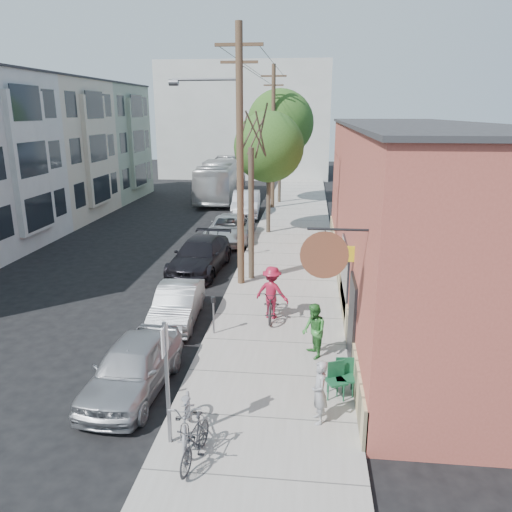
# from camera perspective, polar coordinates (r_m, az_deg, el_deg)

# --- Properties ---
(ground) EXTENTS (120.00, 120.00, 0.00)m
(ground) POSITION_cam_1_polar(r_m,az_deg,el_deg) (16.55, -12.86, -9.28)
(ground) COLOR black
(sidewalk) EXTENTS (4.50, 58.00, 0.15)m
(sidewalk) POSITION_cam_1_polar(r_m,az_deg,el_deg) (26.03, 3.92, 0.72)
(sidewalk) COLOR gray
(sidewalk) RESTS_ON ground
(cafe_building) EXTENTS (6.60, 20.20, 6.61)m
(cafe_building) POSITION_cam_1_polar(r_m,az_deg,el_deg) (19.79, 17.23, 4.68)
(cafe_building) COLOR #9D463A
(cafe_building) RESTS_ON ground
(apartment_row) EXTENTS (6.30, 32.00, 9.00)m
(apartment_row) POSITION_cam_1_polar(r_m,az_deg,el_deg) (32.93, -25.41, 10.32)
(apartment_row) COLOR gray
(apartment_row) RESTS_ON ground
(end_cap_building) EXTENTS (18.00, 8.00, 12.00)m
(end_cap_building) POSITION_cam_1_polar(r_m,az_deg,el_deg) (56.54, -1.14, 15.19)
(end_cap_building) COLOR #B7B8B3
(end_cap_building) RESTS_ON ground
(sign_post) EXTENTS (0.07, 0.45, 2.80)m
(sign_post) POSITION_cam_1_polar(r_m,az_deg,el_deg) (10.74, -10.18, -12.90)
(sign_post) COLOR slate
(sign_post) RESTS_ON sidewalk
(parking_meter_near) EXTENTS (0.14, 0.14, 1.24)m
(parking_meter_near) POSITION_cam_1_polar(r_m,az_deg,el_deg) (15.95, -4.90, -6.06)
(parking_meter_near) COLOR slate
(parking_meter_near) RESTS_ON sidewalk
(parking_meter_far) EXTENTS (0.14, 0.14, 1.24)m
(parking_meter_far) POSITION_cam_1_polar(r_m,az_deg,el_deg) (24.63, -0.83, 2.05)
(parking_meter_far) COLOR slate
(parking_meter_far) RESTS_ON sidewalk
(utility_pole_near) EXTENTS (3.57, 0.28, 10.00)m
(utility_pole_near) POSITION_cam_1_polar(r_m,az_deg,el_deg) (19.69, -2.02, 11.54)
(utility_pole_near) COLOR #503A28
(utility_pole_near) RESTS_ON sidewalk
(utility_pole_far) EXTENTS (1.80, 0.28, 10.00)m
(utility_pole_far) POSITION_cam_1_polar(r_m,az_deg,el_deg) (36.61, 1.97, 13.60)
(utility_pole_far) COLOR #503A28
(utility_pole_far) RESTS_ON sidewalk
(tree_bare) EXTENTS (0.24, 0.24, 5.48)m
(tree_bare) POSITION_cam_1_polar(r_m,az_deg,el_deg) (20.65, -0.55, 4.70)
(tree_bare) COLOR #44392C
(tree_bare) RESTS_ON sidewalk
(tree_leafy_mid) EXTENTS (3.97, 3.97, 6.91)m
(tree_leafy_mid) POSITION_cam_1_polar(r_m,az_deg,el_deg) (28.76, 1.47, 12.33)
(tree_leafy_mid) COLOR #44392C
(tree_leafy_mid) RESTS_ON sidewalk
(tree_leafy_far) EXTENTS (5.04, 5.04, 8.52)m
(tree_leafy_far) POSITION_cam_1_polar(r_m,az_deg,el_deg) (38.90, 2.78, 14.92)
(tree_leafy_far) COLOR #44392C
(tree_leafy_far) RESTS_ON sidewalk
(patio_chair_a) EXTENTS (0.66, 0.66, 0.88)m
(patio_chair_a) POSITION_cam_1_polar(r_m,az_deg,el_deg) (12.88, 9.12, -13.92)
(patio_chair_a) COLOR #14482C
(patio_chair_a) RESTS_ON sidewalk
(patio_chair_b) EXTENTS (0.54, 0.54, 0.88)m
(patio_chair_b) POSITION_cam_1_polar(r_m,az_deg,el_deg) (13.06, 10.12, -13.51)
(patio_chair_b) COLOR #14482C
(patio_chair_b) RESTS_ON sidewalk
(patron_grey) EXTENTS (0.45, 0.60, 1.51)m
(patron_grey) POSITION_cam_1_polar(r_m,az_deg,el_deg) (11.77, 7.27, -15.16)
(patron_grey) COLOR gray
(patron_grey) RESTS_ON sidewalk
(patron_green) EXTENTS (0.84, 0.94, 1.61)m
(patron_green) POSITION_cam_1_polar(r_m,az_deg,el_deg) (14.54, 6.63, -8.51)
(patron_green) COLOR #2F752F
(patron_green) RESTS_ON sidewalk
(cyclist) EXTENTS (1.35, 1.04, 1.84)m
(cyclist) POSITION_cam_1_polar(r_m,az_deg,el_deg) (17.06, 1.83, -4.17)
(cyclist) COLOR maroon
(cyclist) RESTS_ON sidewalk
(cyclist_bike) EXTENTS (0.76, 2.08, 1.09)m
(cyclist_bike) POSITION_cam_1_polar(r_m,az_deg,el_deg) (17.20, 1.82, -5.34)
(cyclist_bike) COLOR black
(cyclist_bike) RESTS_ON sidewalk
(parked_bike_a) EXTENTS (0.67, 1.62, 0.94)m
(parked_bike_a) POSITION_cam_1_polar(r_m,az_deg,el_deg) (10.79, -7.00, -20.22)
(parked_bike_a) COLOR black
(parked_bike_a) RESTS_ON sidewalk
(parked_bike_b) EXTENTS (1.06, 2.06, 1.03)m
(parked_bike_b) POSITION_cam_1_polar(r_m,az_deg,el_deg) (11.46, -7.92, -17.58)
(parked_bike_b) COLOR slate
(parked_bike_b) RESTS_ON sidewalk
(car_0) EXTENTS (1.88, 4.22, 1.41)m
(car_0) POSITION_cam_1_polar(r_m,az_deg,el_deg) (13.48, -13.90, -12.20)
(car_0) COLOR #9C9DA3
(car_0) RESTS_ON ground
(car_1) EXTENTS (1.61, 3.97, 1.28)m
(car_1) POSITION_cam_1_polar(r_m,az_deg,el_deg) (17.41, -8.98, -5.46)
(car_1) COLOR #94979A
(car_1) RESTS_ON ground
(car_2) EXTENTS (2.43, 5.23, 1.48)m
(car_2) POSITION_cam_1_polar(r_m,az_deg,el_deg) (22.67, -6.39, 0.06)
(car_2) COLOR black
(car_2) RESTS_ON ground
(car_3) EXTENTS (2.36, 5.11, 1.42)m
(car_3) POSITION_cam_1_polar(r_m,az_deg,el_deg) (27.92, -3.00, 3.15)
(car_3) COLOR #A9ADB1
(car_3) RESTS_ON ground
(car_4) EXTENTS (2.12, 5.21, 1.68)m
(car_4) POSITION_cam_1_polar(r_m,az_deg,el_deg) (34.81, -1.14, 6.01)
(car_4) COLOR #A6A7AE
(car_4) RESTS_ON ground
(bus) EXTENTS (2.99, 11.60, 3.21)m
(bus) POSITION_cam_1_polar(r_m,az_deg,el_deg) (41.88, -3.91, 8.77)
(bus) COLOR silver
(bus) RESTS_ON ground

